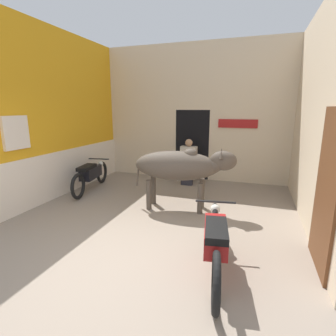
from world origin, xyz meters
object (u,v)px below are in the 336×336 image
object	(u,v)px
shopkeeper_seated	(188,161)
plastic_stool	(180,173)
cow	(181,166)
motorcycle_near	(215,240)
motorcycle_far	(91,174)

from	to	relation	value
shopkeeper_seated	plastic_stool	bearing A→B (deg)	142.10
shopkeeper_seated	plastic_stool	xyz separation A→B (m)	(-0.28, 0.22, -0.42)
cow	plastic_stool	bearing A→B (deg)	106.12
cow	motorcycle_near	world-z (taller)	cow
cow	shopkeeper_seated	size ratio (longest dim) A/B	1.69
shopkeeper_seated	plastic_stool	size ratio (longest dim) A/B	2.95
motorcycle_near	plastic_stool	size ratio (longest dim) A/B	4.82
motorcycle_far	plastic_stool	size ratio (longest dim) A/B	4.68
motorcycle_near	cow	bearing A→B (deg)	117.56
cow	plastic_stool	world-z (taller)	cow
motorcycle_near	plastic_stool	distance (m)	4.35
cow	motorcycle_far	bearing A→B (deg)	168.88
motorcycle_far	plastic_stool	world-z (taller)	motorcycle_far
cow	plastic_stool	distance (m)	2.29
motorcycle_near	shopkeeper_seated	distance (m)	4.04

